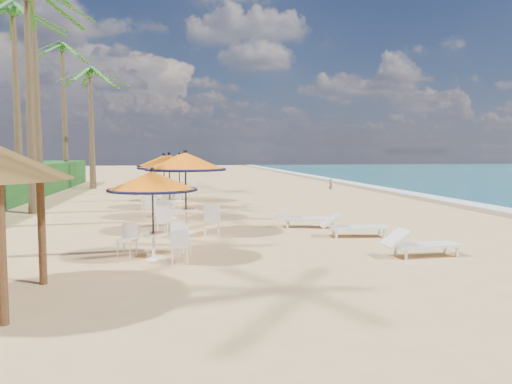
{
  "coord_description": "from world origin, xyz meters",
  "views": [
    {
      "loc": [
        -4.93,
        -11.96,
        2.54
      ],
      "look_at": [
        -2.2,
        4.27,
        1.2
      ],
      "focal_mm": 35.0,
      "sensor_mm": 36.0,
      "label": 1
    }
  ],
  "objects_px": {
    "station_4": "(180,164)",
    "station_3": "(163,166)",
    "station_0": "(154,192)",
    "station_2": "(168,168)",
    "lounger_near": "(419,243)",
    "station_1": "(184,172)",
    "lounger_far": "(303,217)",
    "lounger_mid": "(352,226)"
  },
  "relations": [
    {
      "from": "station_2",
      "to": "station_4",
      "type": "xyz_separation_m",
      "value": [
        0.54,
        6.56,
        -0.02
      ]
    },
    {
      "from": "station_2",
      "to": "station_3",
      "type": "xyz_separation_m",
      "value": [
        -0.24,
        3.48,
        -0.03
      ]
    },
    {
      "from": "lounger_near",
      "to": "lounger_far",
      "type": "xyz_separation_m",
      "value": [
        -1.54,
        4.99,
        0.03
      ]
    },
    {
      "from": "station_3",
      "to": "lounger_near",
      "type": "xyz_separation_m",
      "value": [
        6.24,
        -11.46,
        -1.57
      ]
    },
    {
      "from": "station_3",
      "to": "lounger_far",
      "type": "relative_size",
      "value": 1.13
    },
    {
      "from": "lounger_mid",
      "to": "lounger_far",
      "type": "relative_size",
      "value": 0.94
    },
    {
      "from": "lounger_mid",
      "to": "lounger_far",
      "type": "height_order",
      "value": "lounger_far"
    },
    {
      "from": "station_4",
      "to": "station_3",
      "type": "bearing_deg",
      "value": -104.33
    },
    {
      "from": "station_1",
      "to": "station_3",
      "type": "bearing_deg",
      "value": 96.08
    },
    {
      "from": "lounger_near",
      "to": "lounger_mid",
      "type": "distance_m",
      "value": 3.01
    },
    {
      "from": "station_2",
      "to": "station_3",
      "type": "bearing_deg",
      "value": 93.98
    },
    {
      "from": "station_0",
      "to": "lounger_near",
      "type": "bearing_deg",
      "value": -6.4
    },
    {
      "from": "station_1",
      "to": "lounger_mid",
      "type": "distance_m",
      "value": 5.32
    },
    {
      "from": "lounger_far",
      "to": "lounger_mid",
      "type": "bearing_deg",
      "value": -48.95
    },
    {
      "from": "station_3",
      "to": "lounger_near",
      "type": "distance_m",
      "value": 13.14
    },
    {
      "from": "station_1",
      "to": "station_2",
      "type": "distance_m",
      "value": 3.66
    },
    {
      "from": "station_3",
      "to": "lounger_far",
      "type": "distance_m",
      "value": 8.14
    },
    {
      "from": "station_2",
      "to": "lounger_mid",
      "type": "distance_m",
      "value": 7.55
    },
    {
      "from": "station_1",
      "to": "lounger_far",
      "type": "height_order",
      "value": "station_1"
    },
    {
      "from": "station_2",
      "to": "lounger_far",
      "type": "height_order",
      "value": "station_2"
    },
    {
      "from": "lounger_far",
      "to": "lounger_near",
      "type": "bearing_deg",
      "value": -56.42
    },
    {
      "from": "station_1",
      "to": "station_4",
      "type": "bearing_deg",
      "value": 89.83
    },
    {
      "from": "lounger_far",
      "to": "station_2",
      "type": "bearing_deg",
      "value": 162.65
    },
    {
      "from": "station_0",
      "to": "station_3",
      "type": "height_order",
      "value": "station_3"
    },
    {
      "from": "lounger_mid",
      "to": "lounger_far",
      "type": "distance_m",
      "value": 2.24
    },
    {
      "from": "station_1",
      "to": "station_0",
      "type": "bearing_deg",
      "value": -102.16
    },
    {
      "from": "station_4",
      "to": "station_0",
      "type": "bearing_deg",
      "value": -93.38
    },
    {
      "from": "station_0",
      "to": "station_4",
      "type": "xyz_separation_m",
      "value": [
        0.82,
        13.84,
        0.31
      ]
    },
    {
      "from": "lounger_far",
      "to": "station_1",
      "type": "bearing_deg",
      "value": -154.37
    },
    {
      "from": "station_2",
      "to": "lounger_mid",
      "type": "bearing_deg",
      "value": -42.98
    },
    {
      "from": "station_4",
      "to": "lounger_near",
      "type": "bearing_deg",
      "value": -69.43
    },
    {
      "from": "station_1",
      "to": "lounger_near",
      "type": "distance_m",
      "value": 7.18
    },
    {
      "from": "station_1",
      "to": "station_3",
      "type": "relative_size",
      "value": 1.06
    },
    {
      "from": "station_1",
      "to": "station_2",
      "type": "bearing_deg",
      "value": 98.07
    },
    {
      "from": "station_3",
      "to": "lounger_far",
      "type": "bearing_deg",
      "value": -53.95
    },
    {
      "from": "station_1",
      "to": "lounger_far",
      "type": "relative_size",
      "value": 1.19
    },
    {
      "from": "station_4",
      "to": "lounger_far",
      "type": "xyz_separation_m",
      "value": [
        3.92,
        -9.55,
        -1.56
      ]
    },
    {
      "from": "station_0",
      "to": "station_2",
      "type": "xyz_separation_m",
      "value": [
        0.27,
        7.28,
        0.33
      ]
    },
    {
      "from": "station_0",
      "to": "station_3",
      "type": "bearing_deg",
      "value": 89.84
    },
    {
      "from": "station_0",
      "to": "station_1",
      "type": "bearing_deg",
      "value": 77.84
    },
    {
      "from": "station_4",
      "to": "lounger_mid",
      "type": "relative_size",
      "value": 1.21
    },
    {
      "from": "lounger_mid",
      "to": "station_1",
      "type": "bearing_deg",
      "value": 171.44
    }
  ]
}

